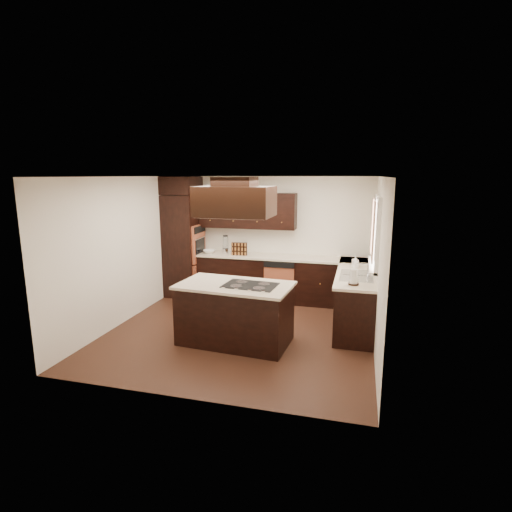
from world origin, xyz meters
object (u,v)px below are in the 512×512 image
range_hood (235,201)px  oven_column (183,246)px  island (235,315)px  spice_rack (239,249)px

range_hood → oven_column: bearing=129.7°
island → spice_rack: bearing=109.8°
spice_rack → island: bearing=-84.2°
oven_column → island: bearing=-49.6°
spice_rack → oven_column: bearing=170.1°
island → range_hood: (0.06, -0.12, 1.72)m
oven_column → spice_rack: size_ratio=6.79×
oven_column → spice_rack: oven_column is taller
range_hood → spice_rack: size_ratio=3.36×
range_hood → spice_rack: bearing=105.8°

